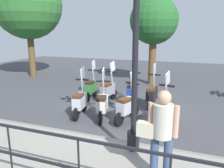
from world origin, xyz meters
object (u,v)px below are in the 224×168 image
tree_distant (154,21)px  scooter_far_3 (91,87)px  lamp_post_near (135,65)px  scooter_near_2 (102,104)px  pedestrian_with_bag (161,130)px  scooter_near_0 (162,110)px  scooter_far_2 (108,90)px  tree_large (28,5)px  scooter_far_0 (152,94)px  scooter_near_1 (127,106)px  scooter_far_1 (133,91)px  scooter_near_3 (80,101)px

tree_distant → scooter_far_3: size_ratio=2.84×
lamp_post_near → scooter_near_2: 2.64m
pedestrian_with_bag → tree_distant: bearing=14.8°
scooter_near_0 → scooter_far_2: same height
tree_large → tree_distant: bearing=-85.7°
tree_large → scooter_far_0: (-3.08, -7.70, -3.64)m
scooter_near_2 → scooter_far_2: same height
pedestrian_with_bag → tree_distant: (7.77, 1.51, 2.07)m
pedestrian_with_bag → scooter_near_1: 2.97m
scooter_near_2 → scooter_far_1: bearing=-29.7°
scooter_near_0 → scooter_far_1: size_ratio=1.00×
scooter_far_0 → lamp_post_near: bearing=-175.5°
tree_large → scooter_near_2: bearing=-126.0°
pedestrian_with_bag → scooter_far_2: 4.92m
pedestrian_with_bag → scooter_near_2: size_ratio=1.03×
pedestrian_with_bag → scooter_near_3: bearing=52.1°
tree_large → scooter_far_0: 9.06m
pedestrian_with_bag → scooter_near_1: pedestrian_with_bag is taller
lamp_post_near → scooter_far_0: lamp_post_near is taller
scooter_near_0 → scooter_near_2: bearing=105.0°
scooter_far_1 → scooter_near_2: bearing=163.2°
scooter_near_3 → scooter_far_1: (1.79, -1.24, 0.00)m
scooter_far_3 → scooter_near_1: bearing=-135.6°
tree_distant → scooter_far_1: 4.36m
lamp_post_near → scooter_near_1: bearing=20.5°
scooter_far_0 → scooter_near_3: bearing=130.8°
scooter_near_0 → scooter_far_3: bearing=72.8°
pedestrian_with_bag → scooter_near_0: pedestrian_with_bag is taller
pedestrian_with_bag → scooter_near_3: pedestrian_with_bag is taller
scooter_near_0 → scooter_near_1: bearing=104.5°
scooter_near_1 → scooter_near_3: size_ratio=1.00×
scooter_near_1 → lamp_post_near: bearing=-142.6°
scooter_far_2 → scooter_far_3: size_ratio=1.00×
scooter_far_1 → tree_distant: bearing=-3.4°
scooter_near_2 → scooter_near_3: (-0.01, 0.76, 0.00)m
tree_large → scooter_near_1: size_ratio=3.94×
tree_distant → scooter_far_1: (-3.45, 0.10, -2.67)m
scooter_near_3 → scooter_far_0: same height
scooter_near_1 → scooter_far_3: 2.61m
pedestrian_with_bag → scooter_far_3: pedestrian_with_bag is taller
scooter_near_0 → scooter_far_1: same height
lamp_post_near → scooter_near_1: 2.36m
scooter_far_1 → scooter_far_3: (-0.02, 1.69, 0.00)m
scooter_near_3 → scooter_far_3: bearing=4.9°
scooter_near_3 → scooter_far_2: same height
tree_distant → scooter_far_2: tree_distant is taller
scooter_near_0 → scooter_far_2: 2.71m
pedestrian_with_bag → scooter_far_0: bearing=15.4°
scooter_far_0 → scooter_far_3: same height
scooter_near_2 → scooter_far_1: size_ratio=1.00×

